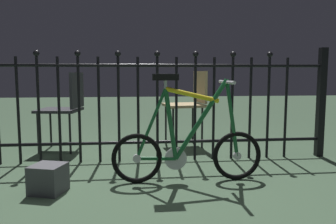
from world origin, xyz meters
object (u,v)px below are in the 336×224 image
at_px(display_crate, 48,179).
at_px(chair_charcoal, 67,104).
at_px(chair_tan, 190,100).
at_px(bicycle, 187,144).

bearing_deg(display_crate, chair_charcoal, 94.81).
relative_size(chair_tan, display_crate, 3.99).
distance_m(bicycle, chair_charcoal, 1.73).
height_order(bicycle, chair_tan, chair_tan).
bearing_deg(display_crate, chair_tan, 49.56).
bearing_deg(bicycle, chair_charcoal, 133.10).
bearing_deg(chair_charcoal, chair_tan, 5.43).
distance_m(chair_tan, display_crate, 2.07).
bearing_deg(display_crate, bicycle, 8.13).
relative_size(bicycle, chair_tan, 1.36).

